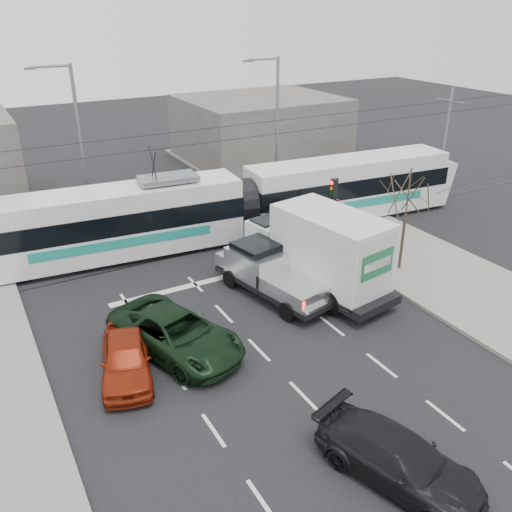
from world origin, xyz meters
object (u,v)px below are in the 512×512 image
box_truck (320,251)px  tram (242,203)px  red_car (126,358)px  silver_pickup (268,271)px  green_car (176,333)px  street_lamp_far (77,138)px  street_lamp_near (274,124)px  bare_tree (408,196)px  dark_car (399,460)px  navy_pickup (294,231)px  traffic_signal (334,197)px

box_truck → tram: bearing=82.1°
red_car → silver_pickup: bearing=36.0°
green_car → street_lamp_far: bearing=69.3°
box_truck → green_car: box_truck is taller
street_lamp_near → street_lamp_far: 11.67m
bare_tree → silver_pickup: bearing=169.9°
silver_pickup → dark_car: bearing=-113.0°
tram → red_car: 13.19m
street_lamp_near → dark_car: street_lamp_near is taller
street_lamp_far → navy_pickup: street_lamp_far is taller
traffic_signal → red_car: 14.21m
silver_pickup → box_truck: (2.23, -0.73, 0.80)m
green_car → navy_pickup: bearing=13.3°
red_car → traffic_signal: bearing=38.7°
traffic_signal → navy_pickup: bearing=158.2°
traffic_signal → silver_pickup: size_ratio=0.57×
bare_tree → street_lamp_near: street_lamp_near is taller
navy_pickup → green_car: (-8.94, -5.82, -0.16)m
red_car → box_truck: bearing=27.4°
bare_tree → red_car: (-14.06, -1.54, -3.07)m
tram → green_car: tram is taller
street_lamp_far → bare_tree: bearing=-48.9°
street_lamp_near → street_lamp_far: size_ratio=1.00×
tram → navy_pickup: tram is taller
bare_tree → silver_pickup: size_ratio=0.80×
traffic_signal → dark_car: (-7.87, -13.64, -2.04)m
traffic_signal → green_car: size_ratio=0.63×
navy_pickup → tram: bearing=97.7°
box_truck → navy_pickup: 4.64m
bare_tree → dark_car: size_ratio=1.04×
tram → red_car: size_ratio=6.28×
box_truck → navy_pickup: bearing=62.6°
bare_tree → box_truck: size_ratio=0.63×
traffic_signal → bare_tree: bearing=-74.2°
street_lamp_near → red_car: (-13.78, -13.04, -4.39)m
navy_pickup → dark_car: 15.59m
bare_tree → dark_car: (-9.00, -9.64, -3.10)m
street_lamp_near → dark_car: (-8.71, -21.14, -4.42)m
tram → dark_car: tram is taller
street_lamp_far → red_car: 15.83m
green_car → street_lamp_near: bearing=27.1°
navy_pickup → street_lamp_near: bearing=46.4°
green_car → silver_pickup: bearing=3.2°
navy_pickup → green_car: navy_pickup is taller
traffic_signal → tram: size_ratio=0.14×
tram → street_lamp_far: bearing=145.3°
street_lamp_near → traffic_signal: bearing=-96.4°
bare_tree → silver_pickup: (-6.74, 1.20, -2.71)m
bare_tree → traffic_signal: size_ratio=1.39×
street_lamp_near → navy_pickup: street_lamp_near is taller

